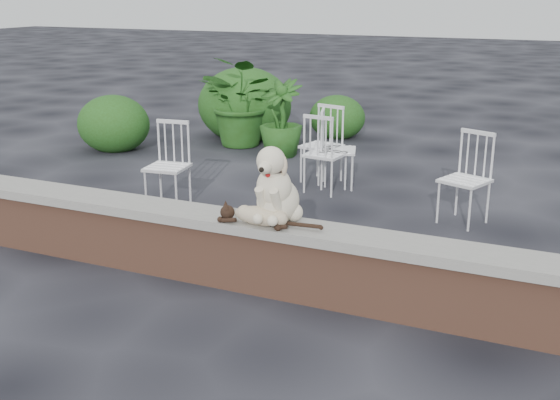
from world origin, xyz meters
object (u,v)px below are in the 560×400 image
at_px(potted_plant_a, 244,101).
at_px(chair_b, 322,145).
at_px(potted_plant_b, 281,118).
at_px(dog, 278,182).
at_px(chair_d, 465,179).
at_px(chair_c, 325,153).
at_px(cat, 260,215).
at_px(chair_e, 338,149).
at_px(chair_a, 167,166).

bearing_deg(potted_plant_a, chair_b, -38.40).
bearing_deg(potted_plant_a, potted_plant_b, -25.00).
distance_m(dog, chair_d, 2.52).
height_order(chair_c, potted_plant_a, potted_plant_a).
relative_size(chair_b, chair_d, 1.00).
relative_size(chair_c, potted_plant_a, 0.69).
bearing_deg(chair_b, cat, -63.77).
bearing_deg(chair_c, chair_e, -96.16).
relative_size(chair_a, chair_d, 1.00).
xyz_separation_m(chair_c, chair_a, (-1.36, -1.27, 0.00)).
bearing_deg(chair_e, cat, 171.80).
bearing_deg(chair_d, cat, -94.71).
height_order(dog, chair_a, dog).
height_order(chair_c, potted_plant_b, potted_plant_b).
bearing_deg(cat, chair_b, 101.97).
height_order(chair_e, chair_a, same).
bearing_deg(chair_d, dog, -94.53).
distance_m(chair_b, chair_d, 2.08).
distance_m(chair_c, chair_b, 0.43).
relative_size(potted_plant_a, potted_plant_b, 1.25).
distance_m(dog, chair_c, 2.85).
bearing_deg(chair_d, chair_e, 175.85).
xyz_separation_m(chair_b, chair_d, (1.88, -0.88, 0.00)).
distance_m(chair_e, potted_plant_b, 1.75).
height_order(chair_a, potted_plant_b, potted_plant_b).
relative_size(chair_e, chair_a, 1.00).
bearing_deg(chair_b, potted_plant_a, 155.12).
distance_m(chair_a, chair_d, 3.15).
bearing_deg(cat, chair_e, 97.98).
bearing_deg(chair_d, potted_plant_a, 168.74).
bearing_deg(chair_a, chair_c, 35.50).
xyz_separation_m(chair_e, potted_plant_a, (-2.05, 1.55, 0.21)).
bearing_deg(dog, chair_d, 63.93).
bearing_deg(chair_b, potted_plant_b, 147.39).
xyz_separation_m(chair_e, potted_plant_b, (-1.28, 1.19, 0.08)).
distance_m(chair_c, chair_d, 1.76).
relative_size(chair_a, chair_b, 1.00).
bearing_deg(cat, chair_c, 99.96).
distance_m(chair_d, potted_plant_b, 3.50).
height_order(chair_a, chair_d, same).
distance_m(chair_e, chair_a, 2.09).
distance_m(chair_e, chair_b, 0.28).
xyz_separation_m(chair_d, potted_plant_b, (-2.91, 1.94, 0.08)).
relative_size(dog, chair_a, 0.67).
bearing_deg(chair_c, chair_d, 170.98).
relative_size(chair_e, potted_plant_a, 0.69).
bearing_deg(chair_b, chair_c, -49.91).
distance_m(cat, chair_b, 3.37).
bearing_deg(cat, potted_plant_b, 111.34).
xyz_separation_m(chair_c, potted_plant_a, (-1.99, 1.81, 0.21)).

